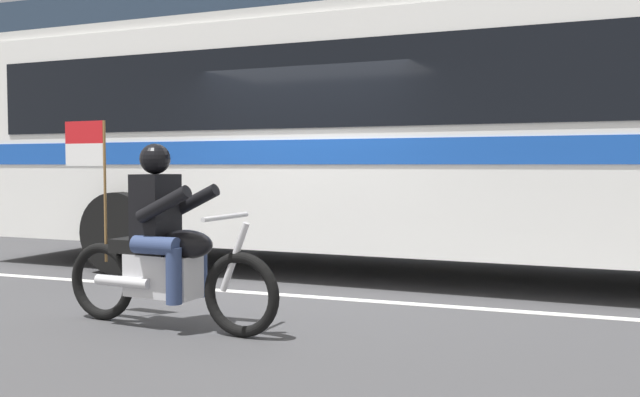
% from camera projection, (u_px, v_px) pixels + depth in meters
% --- Properties ---
extents(ground_plane, '(60.00, 60.00, 0.00)m').
position_uv_depth(ground_plane, '(302.00, 285.00, 7.73)').
color(ground_plane, '#3D3D3F').
extents(sidewalk_curb, '(28.00, 3.80, 0.15)m').
position_uv_depth(sidewalk_curb, '(402.00, 235.00, 12.51)').
color(sidewalk_curb, gray).
rests_on(sidewalk_curb, ground_plane).
extents(lane_center_stripe, '(26.60, 0.14, 0.01)m').
position_uv_depth(lane_center_stripe, '(282.00, 295.00, 7.16)').
color(lane_center_stripe, silver).
rests_on(lane_center_stripe, ground_plane).
extents(transit_bus, '(12.52, 3.12, 3.22)m').
position_uv_depth(transit_bus, '(440.00, 124.00, 8.29)').
color(transit_bus, white).
rests_on(transit_bus, ground_plane).
extents(motorcycle_with_rider, '(2.19, 0.65, 1.78)m').
position_uv_depth(motorcycle_with_rider, '(165.00, 250.00, 5.69)').
color(motorcycle_with_rider, black).
rests_on(motorcycle_with_rider, ground_plane).
extents(fire_hydrant, '(0.22, 0.30, 0.75)m').
position_uv_depth(fire_hydrant, '(434.00, 215.00, 11.58)').
color(fire_hydrant, gold).
rests_on(fire_hydrant, sidewalk_curb).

